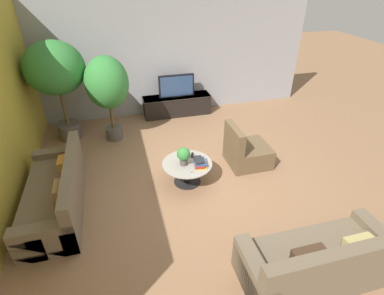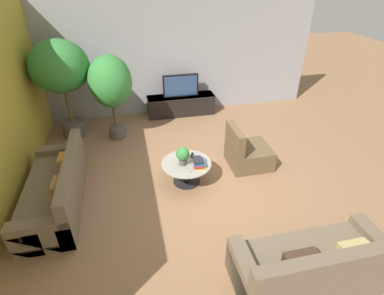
{
  "view_description": "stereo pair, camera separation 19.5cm",
  "coord_description": "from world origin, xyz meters",
  "px_view_note": "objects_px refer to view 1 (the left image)",
  "views": [
    {
      "loc": [
        -1.4,
        -4.29,
        3.49
      ],
      "look_at": [
        -0.17,
        0.31,
        0.55
      ],
      "focal_mm": 28.0,
      "sensor_mm": 36.0,
      "label": 1
    },
    {
      "loc": [
        -1.21,
        -4.34,
        3.49
      ],
      "look_at": [
        -0.17,
        0.31,
        0.55
      ],
      "focal_mm": 28.0,
      "sensor_mm": 36.0,
      "label": 2
    }
  ],
  "objects_px": {
    "couch_by_wall": "(57,194)",
    "potted_plant_tabletop": "(184,155)",
    "couch_near_entry": "(320,262)",
    "media_console": "(177,105)",
    "potted_palm_corner": "(107,85)",
    "potted_palm_tall": "(55,72)",
    "television": "(176,86)",
    "coffee_table": "(187,169)",
    "armchair_wicker": "(246,152)"
  },
  "relations": [
    {
      "from": "coffee_table",
      "to": "armchair_wicker",
      "type": "xyz_separation_m",
      "value": [
        1.28,
        0.29,
        -0.02
      ]
    },
    {
      "from": "couch_near_entry",
      "to": "couch_by_wall",
      "type": "bearing_deg",
      "value": -33.91
    },
    {
      "from": "television",
      "to": "couch_near_entry",
      "type": "bearing_deg",
      "value": -82.84
    },
    {
      "from": "couch_by_wall",
      "to": "potted_palm_corner",
      "type": "distance_m",
      "value": 2.56
    },
    {
      "from": "media_console",
      "to": "armchair_wicker",
      "type": "height_order",
      "value": "armchair_wicker"
    },
    {
      "from": "couch_by_wall",
      "to": "potted_palm_tall",
      "type": "distance_m",
      "value": 2.75
    },
    {
      "from": "couch_near_entry",
      "to": "potted_palm_tall",
      "type": "bearing_deg",
      "value": -54.47
    },
    {
      "from": "media_console",
      "to": "potted_palm_corner",
      "type": "bearing_deg",
      "value": -151.64
    },
    {
      "from": "couch_by_wall",
      "to": "potted_palm_tall",
      "type": "bearing_deg",
      "value": 179.91
    },
    {
      "from": "couch_near_entry",
      "to": "potted_palm_tall",
      "type": "xyz_separation_m",
      "value": [
        -3.35,
        4.68,
        1.28
      ]
    },
    {
      "from": "coffee_table",
      "to": "potted_palm_corner",
      "type": "bearing_deg",
      "value": 121.3
    },
    {
      "from": "couch_near_entry",
      "to": "potted_palm_tall",
      "type": "height_order",
      "value": "potted_palm_tall"
    },
    {
      "from": "media_console",
      "to": "couch_by_wall",
      "type": "distance_m",
      "value": 4.05
    },
    {
      "from": "coffee_table",
      "to": "potted_palm_tall",
      "type": "bearing_deg",
      "value": 133.71
    },
    {
      "from": "armchair_wicker",
      "to": "potted_palm_corner",
      "type": "xyz_separation_m",
      "value": [
        -2.51,
        1.73,
        1.02
      ]
    },
    {
      "from": "couch_by_wall",
      "to": "potted_palm_tall",
      "type": "relative_size",
      "value": 0.99
    },
    {
      "from": "couch_by_wall",
      "to": "potted_plant_tabletop",
      "type": "xyz_separation_m",
      "value": [
        2.16,
        0.09,
        0.34
      ]
    },
    {
      "from": "potted_plant_tabletop",
      "to": "potted_palm_tall",
      "type": "bearing_deg",
      "value": 132.58
    },
    {
      "from": "television",
      "to": "potted_plant_tabletop",
      "type": "height_order",
      "value": "television"
    },
    {
      "from": "television",
      "to": "potted_palm_corner",
      "type": "relative_size",
      "value": 0.48
    },
    {
      "from": "television",
      "to": "couch_by_wall",
      "type": "bearing_deg",
      "value": -131.53
    },
    {
      "from": "television",
      "to": "couch_near_entry",
      "type": "distance_m",
      "value": 5.35
    },
    {
      "from": "couch_near_entry",
      "to": "potted_plant_tabletop",
      "type": "bearing_deg",
      "value": -63.03
    },
    {
      "from": "couch_by_wall",
      "to": "couch_near_entry",
      "type": "relative_size",
      "value": 1.1
    },
    {
      "from": "television",
      "to": "couch_near_entry",
      "type": "xyz_separation_m",
      "value": [
        0.66,
        -5.28,
        -0.51
      ]
    },
    {
      "from": "couch_by_wall",
      "to": "potted_plant_tabletop",
      "type": "bearing_deg",
      "value": 92.32
    },
    {
      "from": "couch_near_entry",
      "to": "media_console",
      "type": "bearing_deg",
      "value": -82.85
    },
    {
      "from": "coffee_table",
      "to": "armchair_wicker",
      "type": "height_order",
      "value": "armchair_wicker"
    },
    {
      "from": "armchair_wicker",
      "to": "television",
      "type": "bearing_deg",
      "value": 17.36
    },
    {
      "from": "coffee_table",
      "to": "potted_plant_tabletop",
      "type": "distance_m",
      "value": 0.33
    },
    {
      "from": "television",
      "to": "potted_palm_tall",
      "type": "bearing_deg",
      "value": -167.39
    },
    {
      "from": "media_console",
      "to": "couch_near_entry",
      "type": "relative_size",
      "value": 0.9
    },
    {
      "from": "couch_near_entry",
      "to": "potted_plant_tabletop",
      "type": "xyz_separation_m",
      "value": [
        -1.19,
        2.34,
        0.33
      ]
    },
    {
      "from": "media_console",
      "to": "couch_by_wall",
      "type": "height_order",
      "value": "couch_by_wall"
    },
    {
      "from": "television",
      "to": "potted_plant_tabletop",
      "type": "relative_size",
      "value": 2.69
    },
    {
      "from": "coffee_table",
      "to": "television",
      "type": "bearing_deg",
      "value": 81.05
    },
    {
      "from": "media_console",
      "to": "couch_near_entry",
      "type": "height_order",
      "value": "couch_near_entry"
    },
    {
      "from": "coffee_table",
      "to": "couch_by_wall",
      "type": "bearing_deg",
      "value": -177.2
    },
    {
      "from": "potted_palm_tall",
      "to": "couch_near_entry",
      "type": "bearing_deg",
      "value": -54.47
    },
    {
      "from": "coffee_table",
      "to": "potted_palm_corner",
      "type": "distance_m",
      "value": 2.56
    },
    {
      "from": "media_console",
      "to": "potted_plant_tabletop",
      "type": "bearing_deg",
      "value": -100.14
    },
    {
      "from": "media_console",
      "to": "armchair_wicker",
      "type": "bearing_deg",
      "value": -72.65
    },
    {
      "from": "media_console",
      "to": "television",
      "type": "xyz_separation_m",
      "value": [
        -0.0,
        -0.0,
        0.53
      ]
    },
    {
      "from": "coffee_table",
      "to": "armchair_wicker",
      "type": "relative_size",
      "value": 1.05
    },
    {
      "from": "couch_by_wall",
      "to": "potted_plant_tabletop",
      "type": "distance_m",
      "value": 2.19
    },
    {
      "from": "coffee_table",
      "to": "potted_plant_tabletop",
      "type": "relative_size",
      "value": 2.66
    },
    {
      "from": "potted_palm_tall",
      "to": "potted_palm_corner",
      "type": "relative_size",
      "value": 1.15
    },
    {
      "from": "couch_near_entry",
      "to": "potted_palm_corner",
      "type": "height_order",
      "value": "potted_palm_corner"
    },
    {
      "from": "couch_by_wall",
      "to": "potted_palm_corner",
      "type": "bearing_deg",
      "value": 154.79
    },
    {
      "from": "potted_palm_corner",
      "to": "potted_plant_tabletop",
      "type": "distance_m",
      "value": 2.44
    }
  ]
}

